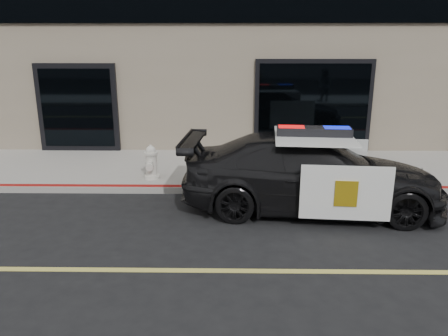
{
  "coord_description": "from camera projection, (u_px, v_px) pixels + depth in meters",
  "views": [
    {
      "loc": [
        -3.44,
        -5.97,
        3.42
      ],
      "look_at": [
        -3.56,
        2.2,
        1.0
      ],
      "focal_mm": 35.0,
      "sensor_mm": 36.0,
      "label": 1
    }
  ],
  "objects": [
    {
      "name": "sidewalk_n",
      "position": [
        359.0,
        169.0,
        11.66
      ],
      "size": [
        60.0,
        3.5,
        0.15
      ],
      "primitive_type": "cube",
      "color": "gray",
      "rests_on": "ground"
    },
    {
      "name": "police_car",
      "position": [
        312.0,
        173.0,
        8.97
      ],
      "size": [
        3.03,
        5.66,
        1.74
      ],
      "color": "black",
      "rests_on": "ground"
    },
    {
      "name": "fire_hydrant",
      "position": [
        151.0,
        163.0,
        10.56
      ],
      "size": [
        0.38,
        0.52,
        0.83
      ],
      "color": "silver",
      "rests_on": "sidewalk_n"
    }
  ]
}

